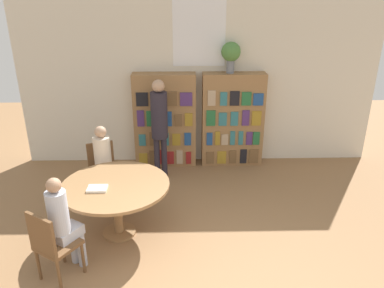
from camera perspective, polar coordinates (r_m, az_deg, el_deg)
wall_back at (r=6.79m, az=1.03°, el=9.42°), size 6.40×0.07×3.00m
bookshelf_left at (r=6.79m, az=-4.13°, el=3.59°), size 1.11×0.34×1.70m
bookshelf_right at (r=6.84m, az=6.20°, el=3.66°), size 1.11×0.34×1.70m
flower_vase at (r=6.55m, az=5.94°, el=13.61°), size 0.33×0.33×0.53m
reading_table at (r=4.93m, az=-11.54°, el=-7.05°), size 1.38×1.38×0.75m
chair_near_camera at (r=4.45m, az=-20.61°, el=-13.97°), size 0.55×0.55×0.89m
chair_left_side at (r=5.91m, az=-13.44°, el=-3.65°), size 0.52×0.52×0.89m
seated_reader_left at (r=5.66m, az=-13.30°, el=-2.66°), size 0.35×0.39×1.23m
seated_reader_right at (r=4.44m, az=-19.01°, el=-11.03°), size 0.36×0.39×1.23m
librarian_standing at (r=6.26m, az=-4.98°, el=3.75°), size 0.28×0.55×1.71m
open_book_on_table at (r=4.80m, az=-14.23°, el=-6.61°), size 0.24×0.18×0.03m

